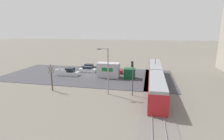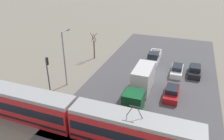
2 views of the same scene
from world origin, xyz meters
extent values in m
plane|color=slate|center=(0.00, 0.00, 0.00)|extent=(320.00, 320.00, 0.00)
cube|color=#424247|center=(0.00, 0.00, 0.04)|extent=(18.65, 41.06, 0.08)
cube|color=gray|center=(0.00, 15.42, 0.15)|extent=(55.36, 0.10, 0.14)
cube|color=#B21E23|center=(-0.70, 16.14, 1.59)|extent=(12.62, 2.64, 3.02)
cube|color=black|center=(-0.70, 16.14, 1.95)|extent=(12.24, 2.67, 1.01)
cube|color=black|center=(-0.70, 16.14, 0.66)|extent=(12.49, 2.68, 0.29)
cube|color=gray|center=(-0.70, 16.14, 3.32)|extent=(12.62, 2.43, 0.43)
cube|color=#B21E23|center=(12.27, 16.14, 1.59)|extent=(12.62, 2.64, 3.02)
cube|color=black|center=(12.27, 16.14, 1.95)|extent=(12.24, 2.67, 1.01)
cube|color=black|center=(12.27, 16.14, 0.66)|extent=(12.49, 2.68, 0.29)
cube|color=gray|center=(12.27, 16.14, 3.32)|extent=(12.62, 2.43, 0.43)
cylinder|color=#2D2D33|center=(-1.15, 16.14, 4.08)|extent=(0.66, 0.07, 1.15)
cylinder|color=#2D2D33|center=(-0.25, 16.14, 4.08)|extent=(0.66, 0.07, 1.15)
cube|color=#2D2D33|center=(-0.70, 16.14, 4.63)|extent=(1.10, 0.08, 0.06)
cube|color=#0C4723|center=(0.87, 10.45, 1.25)|extent=(2.34, 2.44, 2.34)
cube|color=#B2B2B7|center=(0.87, 5.42, 1.80)|extent=(2.34, 5.19, 3.44)
cube|color=#196B38|center=(2.05, 5.42, 2.14)|extent=(0.02, 2.59, 0.86)
cube|color=silver|center=(1.22, -5.00, 0.53)|extent=(1.93, 5.66, 0.90)
cube|color=black|center=(1.22, -4.20, 1.47)|extent=(1.78, 1.92, 0.98)
cube|color=silver|center=(2.11, -6.18, 1.25)|extent=(0.12, 2.83, 0.53)
cube|color=silver|center=(0.34, -6.18, 1.25)|extent=(0.12, 2.83, 0.53)
cube|color=silver|center=(1.22, -7.71, 1.25)|extent=(1.78, 0.23, 0.53)
cube|color=red|center=(1.98, -7.80, 0.80)|extent=(0.14, 0.04, 0.18)
cube|color=maroon|center=(-3.22, 6.01, 0.52)|extent=(1.84, 4.37, 0.87)
cube|color=black|center=(-3.22, 6.01, 1.27)|extent=(1.58, 2.27, 0.64)
cube|color=black|center=(-5.89, -1.86, 0.54)|extent=(1.79, 4.27, 0.92)
cube|color=black|center=(-5.89, -1.86, 1.33)|extent=(1.54, 2.22, 0.67)
cube|color=silver|center=(-3.20, -1.25, 0.51)|extent=(1.75, 4.52, 0.85)
cube|color=black|center=(-3.20, -1.25, 1.24)|extent=(1.50, 2.35, 0.62)
cylinder|color=#47474C|center=(11.45, 12.16, 2.99)|extent=(0.16, 0.16, 5.98)
cube|color=black|center=(11.45, 11.98, 5.50)|extent=(0.28, 0.22, 0.95)
sphere|color=#390606|center=(11.45, 11.86, 5.82)|extent=(0.18, 0.18, 0.18)
sphere|color=yellow|center=(11.45, 11.86, 5.50)|extent=(0.18, 0.18, 0.18)
sphere|color=black|center=(11.45, 11.86, 5.18)|extent=(0.18, 0.18, 0.18)
cylinder|color=brown|center=(12.02, -2.68, 1.73)|extent=(0.24, 0.24, 3.46)
cylinder|color=brown|center=(12.27, -2.68, 4.00)|extent=(0.09, 0.97, 1.33)
cylinder|color=brown|center=(12.02, -2.43, 4.12)|extent=(1.16, 0.09, 1.61)
cylinder|color=brown|center=(11.77, -2.68, 4.00)|extent=(0.09, 0.97, 1.33)
cylinder|color=brown|center=(12.02, -2.93, 4.12)|extent=(1.16, 0.09, 1.61)
cylinder|color=gray|center=(11.66, 7.94, 4.04)|extent=(0.20, 0.20, 8.08)
cylinder|color=gray|center=(11.66, 7.14, 7.96)|extent=(0.12, 1.60, 0.12)
cube|color=#515156|center=(11.66, 6.39, 7.90)|extent=(0.36, 0.60, 0.18)
camera|label=1|loc=(39.92, 14.74, 11.04)|focal=28.00mm
camera|label=2|loc=(-4.35, 31.91, 16.14)|focal=35.00mm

